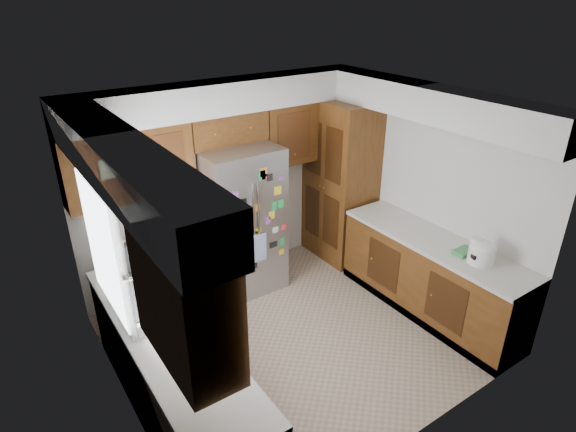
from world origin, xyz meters
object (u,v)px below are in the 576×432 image
Objects in this scene: fridge at (240,220)px; paper_towel at (475,249)px; pantry at (340,182)px; rice_cooker at (482,252)px.

fridge reaches higher than paper_towel.
pantry reaches higher than rice_cooker.
paper_towel reaches higher than rice_cooker.
paper_towel is (-0.01, 0.08, 0.00)m from rice_cooker.
fridge is 2.69m from rice_cooker.
fridge is 6.60× the size of rice_cooker.
fridge is 2.62m from paper_towel.
fridge reaches higher than rice_cooker.
rice_cooker is at bearing -84.45° from paper_towel.
pantry reaches higher than paper_towel.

